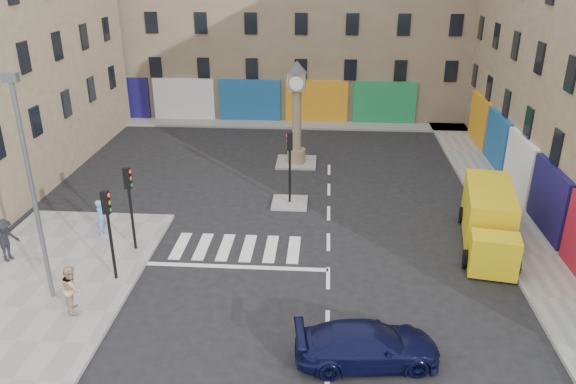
# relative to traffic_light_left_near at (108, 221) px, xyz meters

# --- Properties ---
(ground) EXTENTS (120.00, 120.00, 0.00)m
(ground) POSITION_rel_traffic_light_left_near_xyz_m (8.30, -0.20, -2.62)
(ground) COLOR black
(ground) RESTS_ON ground
(sidewalk_left) EXTENTS (7.00, 16.00, 0.15)m
(sidewalk_left) POSITION_rel_traffic_light_left_near_xyz_m (-2.70, -2.20, -2.55)
(sidewalk_left) COLOR gray
(sidewalk_left) RESTS_ON ground
(sidewalk_right) EXTENTS (2.60, 30.00, 0.15)m
(sidewalk_right) POSITION_rel_traffic_light_left_near_xyz_m (17.00, 9.80, -2.55)
(sidewalk_right) COLOR gray
(sidewalk_right) RESTS_ON ground
(sidewalk_far) EXTENTS (32.00, 2.40, 0.15)m
(sidewalk_far) POSITION_rel_traffic_light_left_near_xyz_m (4.30, 22.00, -2.55)
(sidewalk_far) COLOR gray
(sidewalk_far) RESTS_ON ground
(island_near) EXTENTS (1.80, 1.80, 0.12)m
(island_near) POSITION_rel_traffic_light_left_near_xyz_m (6.30, 7.80, -2.56)
(island_near) COLOR gray
(island_near) RESTS_ON ground
(island_far) EXTENTS (2.40, 2.40, 0.12)m
(island_far) POSITION_rel_traffic_light_left_near_xyz_m (6.30, 13.80, -2.56)
(island_far) COLOR gray
(island_far) RESTS_ON ground
(traffic_light_left_near) EXTENTS (0.28, 0.22, 3.70)m
(traffic_light_left_near) POSITION_rel_traffic_light_left_near_xyz_m (0.00, 0.00, 0.00)
(traffic_light_left_near) COLOR black
(traffic_light_left_near) RESTS_ON sidewalk_left
(traffic_light_left_far) EXTENTS (0.28, 0.22, 3.70)m
(traffic_light_left_far) POSITION_rel_traffic_light_left_near_xyz_m (0.00, 2.40, 0.00)
(traffic_light_left_far) COLOR black
(traffic_light_left_far) RESTS_ON sidewalk_left
(traffic_light_island) EXTENTS (0.28, 0.22, 3.70)m
(traffic_light_island) POSITION_rel_traffic_light_left_near_xyz_m (6.30, 7.80, -0.03)
(traffic_light_island) COLOR black
(traffic_light_island) RESTS_ON island_near
(lamp_post) EXTENTS (0.50, 0.25, 8.30)m
(lamp_post) POSITION_rel_traffic_light_left_near_xyz_m (-1.90, -1.40, 2.17)
(lamp_post) COLOR #595B60
(lamp_post) RESTS_ON sidewalk_left
(clock_pillar) EXTENTS (1.20, 1.20, 6.10)m
(clock_pillar) POSITION_rel_traffic_light_left_near_xyz_m (6.30, 13.80, 0.93)
(clock_pillar) COLOR #9A8265
(clock_pillar) RESTS_ON island_far
(navy_sedan) EXTENTS (4.73, 2.40, 1.31)m
(navy_sedan) POSITION_rel_traffic_light_left_near_xyz_m (9.53, -4.04, -1.96)
(navy_sedan) COLOR black
(navy_sedan) RESTS_ON ground
(yellow_van) EXTENTS (3.04, 6.65, 2.34)m
(yellow_van) POSITION_rel_traffic_light_left_near_xyz_m (15.29, 4.30, -1.46)
(yellow_van) COLOR yellow
(yellow_van) RESTS_ON ground
(pedestrian_blue) EXTENTS (0.41, 0.62, 1.68)m
(pedestrian_blue) POSITION_rel_traffic_light_left_near_xyz_m (-1.86, 3.57, -1.63)
(pedestrian_blue) COLOR #5686C6
(pedestrian_blue) RESTS_ON sidewalk_left
(pedestrian_tan) EXTENTS (0.96, 1.06, 1.78)m
(pedestrian_tan) POSITION_rel_traffic_light_left_near_xyz_m (-0.69, -2.16, -1.58)
(pedestrian_tan) COLOR tan
(pedestrian_tan) RESTS_ON sidewalk_left
(pedestrian_dark) EXTENTS (1.11, 1.37, 1.85)m
(pedestrian_dark) POSITION_rel_traffic_light_left_near_xyz_m (-4.92, 1.05, -1.54)
(pedestrian_dark) COLOR black
(pedestrian_dark) RESTS_ON sidewalk_left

